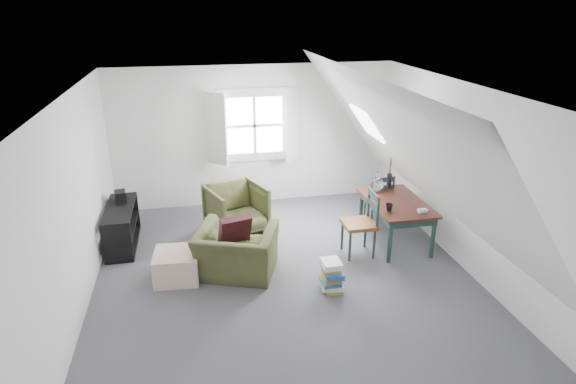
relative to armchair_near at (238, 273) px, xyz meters
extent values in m
plane|color=#4C4C51|center=(0.62, -0.21, 0.00)|extent=(5.50, 5.50, 0.00)
plane|color=white|center=(0.62, -0.21, 2.50)|extent=(5.50, 5.50, 0.00)
plane|color=white|center=(0.62, 2.54, 1.25)|extent=(5.00, 0.00, 5.00)
plane|color=white|center=(0.62, -2.96, 1.25)|extent=(5.00, 0.00, 5.00)
plane|color=white|center=(-1.88, -0.21, 1.25)|extent=(0.00, 5.50, 5.50)
plane|color=white|center=(3.12, -0.21, 1.25)|extent=(0.00, 5.50, 5.50)
plane|color=white|center=(-0.93, -0.21, 1.78)|extent=(3.19, 5.50, 4.48)
plane|color=white|center=(2.17, -0.21, 1.78)|extent=(3.19, 5.50, 4.48)
cube|color=white|center=(0.62, 2.52, 1.45)|extent=(1.30, 0.04, 1.30)
cube|color=white|center=(-0.06, 2.36, 1.45)|extent=(0.35, 0.35, 1.25)
cube|color=white|center=(1.30, 2.36, 1.45)|extent=(0.35, 0.35, 1.25)
cube|color=white|center=(0.62, 2.51, 1.45)|extent=(1.00, 0.02, 1.00)
cube|color=white|center=(0.62, 2.49, 1.45)|extent=(1.08, 0.04, 0.05)
cube|color=white|center=(0.62, 2.49, 1.45)|extent=(0.05, 0.04, 1.08)
cube|color=white|center=(2.17, 1.09, 1.75)|extent=(0.35, 0.75, 0.47)
imported|color=#3C4221|center=(0.00, 0.00, 0.00)|extent=(1.28, 1.20, 0.67)
imported|color=#3C4221|center=(0.14, 1.35, 0.00)|extent=(1.07, 1.09, 0.78)
cube|color=#360E16|center=(0.00, 0.15, 0.59)|extent=(0.48, 0.35, 0.45)
cube|color=beige|center=(-0.80, 0.04, 0.19)|extent=(0.62, 0.62, 0.39)
cube|color=#371811|center=(2.48, 0.48, 0.65)|extent=(0.81, 1.34, 0.04)
cube|color=#213734|center=(2.48, 0.48, 0.58)|extent=(0.72, 1.25, 0.11)
cylinder|color=#213734|center=(2.15, -0.12, 0.32)|extent=(0.06, 0.06, 0.64)
cylinder|color=#213734|center=(2.81, -0.12, 0.32)|extent=(0.06, 0.06, 0.64)
cylinder|color=#213734|center=(2.15, 1.08, 0.32)|extent=(0.06, 0.06, 0.64)
cylinder|color=#213734|center=(2.81, 1.08, 0.32)|extent=(0.06, 0.06, 0.64)
sphere|color=silver|center=(2.33, 0.93, 0.79)|extent=(0.22, 0.22, 0.22)
cylinder|color=silver|center=(2.33, 0.93, 0.93)|extent=(0.07, 0.07, 0.12)
cylinder|color=black|center=(2.58, 1.03, 0.79)|extent=(0.08, 0.08, 0.25)
cylinder|color=#3F2D1E|center=(2.58, 1.03, 1.06)|extent=(0.03, 0.05, 0.44)
cylinder|color=#3F2D1E|center=(2.60, 1.04, 1.06)|extent=(0.04, 0.06, 0.44)
cylinder|color=#3F2D1E|center=(2.57, 1.02, 1.06)|extent=(0.05, 0.07, 0.44)
imported|color=black|center=(2.23, 0.18, 0.67)|extent=(0.13, 0.13, 0.10)
cube|color=white|center=(2.68, 0.03, 0.69)|extent=(0.13, 0.09, 0.04)
cube|color=brown|center=(2.49, 1.20, 0.44)|extent=(0.41, 0.41, 0.05)
cylinder|color=#213734|center=(2.66, 1.36, 0.21)|extent=(0.03, 0.03, 0.42)
cylinder|color=#213734|center=(2.66, 1.03, 0.21)|extent=(0.03, 0.03, 0.42)
cylinder|color=#213734|center=(2.33, 1.36, 0.21)|extent=(0.03, 0.03, 0.42)
cylinder|color=#213734|center=(2.33, 1.03, 0.21)|extent=(0.03, 0.03, 0.42)
cylinder|color=#213734|center=(2.66, 1.01, 0.65)|extent=(0.03, 0.03, 0.44)
cylinder|color=#213734|center=(2.33, 1.01, 0.65)|extent=(0.03, 0.03, 0.44)
cube|color=#213734|center=(2.49, 1.01, 0.82)|extent=(0.33, 0.03, 0.08)
cube|color=#213734|center=(2.49, 1.01, 0.70)|extent=(0.33, 0.03, 0.06)
cube|color=brown|center=(1.80, 0.21, 0.48)|extent=(0.45, 0.45, 0.05)
cylinder|color=#213734|center=(1.61, 0.39, 0.23)|extent=(0.04, 0.04, 0.46)
cylinder|color=#213734|center=(1.98, 0.39, 0.23)|extent=(0.04, 0.04, 0.46)
cylinder|color=#213734|center=(1.61, 0.02, 0.23)|extent=(0.04, 0.04, 0.46)
cylinder|color=#213734|center=(1.98, 0.02, 0.23)|extent=(0.04, 0.04, 0.46)
cylinder|color=#213734|center=(2.00, 0.39, 0.72)|extent=(0.04, 0.04, 0.48)
cylinder|color=#213734|center=(2.00, 0.02, 0.72)|extent=(0.04, 0.04, 0.48)
cube|color=#213734|center=(2.00, 0.21, 0.91)|extent=(0.03, 0.36, 0.09)
cube|color=#213734|center=(2.00, 0.21, 0.77)|extent=(0.03, 0.36, 0.06)
cube|color=black|center=(-1.62, 1.20, 0.02)|extent=(0.40, 1.21, 0.03)
cube|color=black|center=(-1.62, 1.20, 0.30)|extent=(0.40, 1.21, 0.03)
cube|color=black|center=(-1.62, 1.20, 0.61)|extent=(0.40, 1.21, 0.03)
cube|color=black|center=(-1.62, 0.61, 0.30)|extent=(0.40, 0.03, 0.61)
cube|color=black|center=(-1.62, 1.79, 0.30)|extent=(0.40, 0.03, 0.61)
cube|color=#264C99|center=(-1.62, 0.85, 0.13)|extent=(0.18, 0.20, 0.22)
cube|color=red|center=(-1.62, 1.30, 0.13)|extent=(0.18, 0.24, 0.22)
cube|color=white|center=(-1.62, 1.00, 0.42)|extent=(0.18, 0.22, 0.20)
cube|color=black|center=(-1.62, 1.45, 0.70)|extent=(0.19, 0.24, 0.18)
cube|color=#B29933|center=(1.17, -0.65, 0.02)|extent=(0.22, 0.29, 0.04)
cube|color=white|center=(1.14, -0.63, 0.05)|extent=(0.28, 0.31, 0.03)
cube|color=white|center=(1.18, -0.66, 0.09)|extent=(0.23, 0.31, 0.04)
cube|color=#337F4C|center=(1.12, -0.65, 0.12)|extent=(0.23, 0.29, 0.03)
cube|color=#264C99|center=(1.15, -0.67, 0.15)|extent=(0.25, 0.32, 0.03)
cube|color=#B29933|center=(1.14, -0.65, 0.17)|extent=(0.22, 0.29, 0.03)
cube|color=#B29933|center=(1.15, -0.63, 0.20)|extent=(0.25, 0.32, 0.04)
cube|color=#264C99|center=(1.18, -0.67, 0.24)|extent=(0.25, 0.32, 0.04)
cube|color=#264C99|center=(1.15, -0.67, 0.28)|extent=(0.26, 0.31, 0.03)
cube|color=#B29933|center=(1.15, -0.62, 0.31)|extent=(0.23, 0.29, 0.04)
cube|color=white|center=(1.14, -0.63, 0.35)|extent=(0.24, 0.27, 0.04)
cube|color=white|center=(1.14, -0.62, 0.39)|extent=(0.24, 0.28, 0.03)
camera|label=1|loc=(-0.48, -5.76, 3.47)|focal=30.00mm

